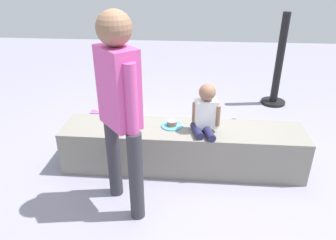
{
  "coord_description": "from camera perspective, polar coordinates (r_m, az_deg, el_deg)",
  "views": [
    {
      "loc": [
        0.09,
        -2.82,
        1.95
      ],
      "look_at": [
        -0.12,
        -0.33,
        0.7
      ],
      "focal_mm": 33.9,
      "sensor_mm": 36.0,
      "label": 1
    }
  ],
  "objects": [
    {
      "name": "cake_box_white",
      "position": [
        4.4,
        -6.74,
        0.96
      ],
      "size": [
        0.34,
        0.32,
        0.13
      ],
      "primitive_type": "cube",
      "rotation": [
        0.0,
        0.0,
        -0.22
      ],
      "color": "white",
      "rests_on": "ground_plane"
    },
    {
      "name": "child_seated",
      "position": [
        3.07,
        6.81,
        1.55
      ],
      "size": [
        0.29,
        0.34,
        0.48
      ],
      "color": "#222349",
      "rests_on": "concrete_ledge"
    },
    {
      "name": "ground_plane",
      "position": [
        3.43,
        2.51,
        -8.19
      ],
      "size": [
        12.0,
        12.0,
        0.0
      ],
      "primitive_type": "plane",
      "color": "gray"
    },
    {
      "name": "concrete_ledge",
      "position": [
        3.31,
        2.59,
        -4.96
      ],
      "size": [
        2.44,
        0.51,
        0.45
      ],
      "primitive_type": "cube",
      "color": "gray",
      "rests_on": "ground_plane"
    },
    {
      "name": "party_cup_red",
      "position": [
        4.01,
        17.47,
        -3.02
      ],
      "size": [
        0.08,
        0.08,
        0.12
      ],
      "primitive_type": "cylinder",
      "color": "red",
      "rests_on": "ground_plane"
    },
    {
      "name": "water_bottle_near_gift",
      "position": [
        3.74,
        4.31,
        -3.28
      ],
      "size": [
        0.07,
        0.07,
        0.21
      ],
      "color": "silver",
      "rests_on": "ground_plane"
    },
    {
      "name": "adult_standing",
      "position": [
        2.44,
        -8.73,
        3.53
      ],
      "size": [
        0.38,
        0.4,
        1.67
      ],
      "color": "#323138",
      "rests_on": "ground_plane"
    },
    {
      "name": "handbag_black_leather",
      "position": [
        3.93,
        11.51,
        -2.2
      ],
      "size": [
        0.28,
        0.11,
        0.29
      ],
      "color": "black",
      "rests_on": "ground_plane"
    },
    {
      "name": "cake_plate",
      "position": [
        3.22,
        0.72,
        -0.79
      ],
      "size": [
        0.22,
        0.22,
        0.07
      ],
      "color": "#4CA5D8",
      "rests_on": "concrete_ledge"
    },
    {
      "name": "gift_bag",
      "position": [
        4.07,
        -12.18,
        -0.36
      ],
      "size": [
        0.2,
        0.1,
        0.33
      ],
      "color": "#B259BF",
      "rests_on": "ground_plane"
    },
    {
      "name": "railing_post",
      "position": [
        4.98,
        19.17,
        8.46
      ],
      "size": [
        0.36,
        0.36,
        1.35
      ],
      "color": "black",
      "rests_on": "ground_plane"
    }
  ]
}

